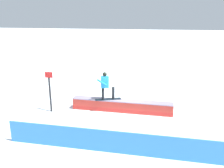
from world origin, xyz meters
TOP-DOWN VIEW (x-y plane):
  - ground_plane at (0.00, 0.00)m, footprint 120.00×120.00m
  - grind_box at (0.00, 0.00)m, footprint 5.43×0.75m
  - snowboarder at (0.87, 0.01)m, footprint 1.43×0.75m
  - safety_fence at (0.00, 4.00)m, footprint 8.35×0.43m
  - trail_marker at (3.77, 0.58)m, footprint 0.40×0.10m

SIDE VIEW (x-z plane):
  - ground_plane at x=0.00m, z-range 0.00..0.00m
  - grind_box at x=0.00m, z-range -0.03..0.62m
  - safety_fence at x=0.00m, z-range 0.00..0.92m
  - trail_marker at x=3.77m, z-range 0.07..2.27m
  - snowboarder at x=0.87m, z-range 0.71..2.23m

